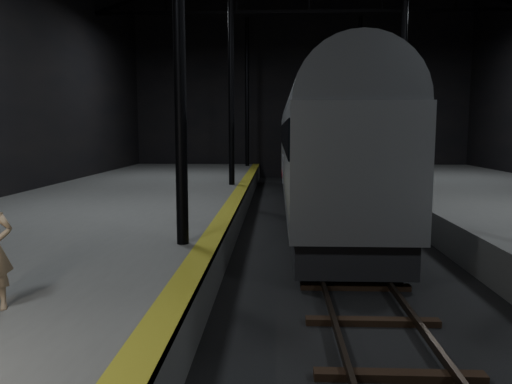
{
  "coord_description": "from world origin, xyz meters",
  "views": [
    {
      "loc": [
        -1.74,
        -14.7,
        3.49
      ],
      "look_at": [
        -2.24,
        -2.75,
        2.0
      ],
      "focal_mm": 35.0,
      "sensor_mm": 36.0,
      "label": 1
    }
  ],
  "objects": [
    {
      "name": "tactile_strip",
      "position": [
        -3.25,
        0.0,
        1.0
      ],
      "size": [
        0.5,
        43.8,
        0.01
      ],
      "primitive_type": "cube",
      "color": "olive",
      "rests_on": "platform_left"
    },
    {
      "name": "track",
      "position": [
        0.0,
        0.0,
        0.07
      ],
      "size": [
        2.4,
        43.0,
        0.24
      ],
      "color": "#3F3328",
      "rests_on": "ground"
    },
    {
      "name": "platform_left",
      "position": [
        -7.5,
        0.0,
        0.5
      ],
      "size": [
        9.0,
        43.8,
        1.0
      ],
      "primitive_type": "cube",
      "color": "#575755",
      "rests_on": "ground"
    },
    {
      "name": "train",
      "position": [
        -0.0,
        5.68,
        3.01
      ],
      "size": [
        3.03,
        20.21,
        5.4
      ],
      "color": "#A6A9AE",
      "rests_on": "ground"
    },
    {
      "name": "ground",
      "position": [
        0.0,
        0.0,
        0.0
      ],
      "size": [
        44.0,
        44.0,
        0.0
      ],
      "primitive_type": "plane",
      "color": "black",
      "rests_on": "ground"
    }
  ]
}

